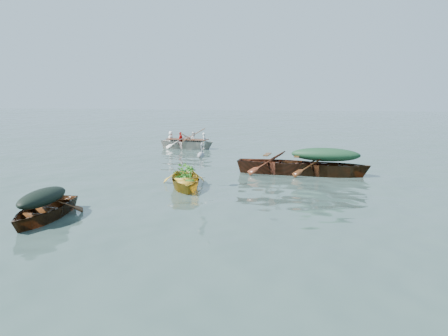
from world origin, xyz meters
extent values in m
plane|color=#344943|center=(0.00, 0.00, 0.00)|extent=(140.00, 140.00, 0.00)
imported|color=gold|center=(-1.92, 1.21, 0.00)|extent=(2.59, 3.72, 0.94)
imported|color=#4C2A11|center=(-4.24, -3.26, 0.00)|extent=(1.54, 3.56, 0.86)
imported|color=#43270F|center=(2.72, 4.50, 0.00)|extent=(4.82, 1.65, 1.14)
imported|color=#5C2717|center=(1.05, 4.55, 0.00)|extent=(5.05, 1.82, 1.20)
imported|color=silver|center=(-5.05, 11.33, 0.00)|extent=(4.48, 1.64, 1.05)
ellipsoid|color=black|center=(-4.24, -3.26, 0.63)|extent=(0.85, 1.96, 0.40)
ellipsoid|color=#183C27|center=(2.72, 4.50, 0.83)|extent=(2.65, 0.91, 0.52)
imported|color=#2D5F19|center=(-2.09, 1.73, 0.77)|extent=(0.97, 1.09, 0.60)
imported|color=silver|center=(-5.05, 11.33, 0.91)|extent=(3.15, 1.41, 0.76)
camera|label=1|loc=(2.61, -12.67, 3.17)|focal=35.00mm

